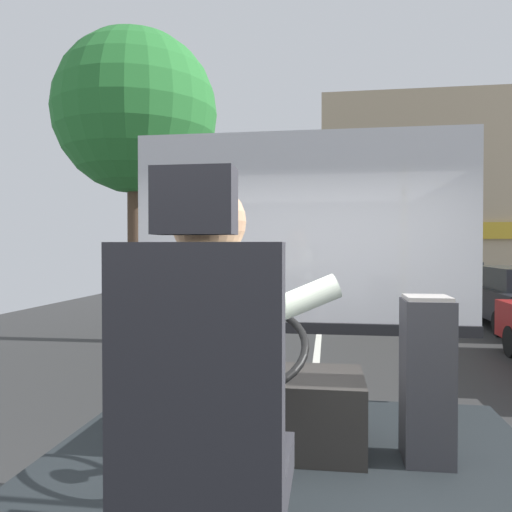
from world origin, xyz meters
TOP-DOWN VIEW (x-y plane):
  - ground at (0.00, 8.80)m, footprint 18.00×44.00m
  - driver_seat at (-0.17, -0.61)m, footprint 0.48×0.48m
  - bus_driver at (-0.17, -0.49)m, footprint 0.82×0.62m
  - steering_console at (-0.17, 0.69)m, footprint 1.10×1.02m
  - fare_box at (0.69, 0.63)m, footprint 0.24×0.26m
  - windshield_panel at (0.00, 1.62)m, footprint 2.50×0.08m
  - street_tree at (-3.61, 7.46)m, footprint 3.23×3.23m
  - shop_building at (5.55, 19.87)m, footprint 11.22×6.03m
  - parked_car_charcoal at (4.68, 17.02)m, footprint 1.91×4.07m

SIDE VIEW (x-z plane):
  - ground at x=0.00m, z-range -0.05..0.00m
  - parked_car_charcoal at x=4.68m, z-range 0.02..1.41m
  - steering_console at x=-0.17m, z-range 0.63..1.45m
  - fare_box at x=0.69m, z-range 0.82..1.67m
  - driver_seat at x=-0.17m, z-range 0.72..2.03m
  - bus_driver at x=-0.17m, z-range 1.16..1.99m
  - windshield_panel at x=0.00m, z-range 1.12..2.60m
  - shop_building at x=5.55m, z-range 0.00..7.74m
  - street_tree at x=-3.61m, z-range 1.46..7.67m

